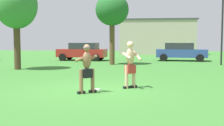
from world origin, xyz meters
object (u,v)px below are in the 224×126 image
player_in_black (87,67)px  frisbee (97,89)px  car_red_mid_lot (83,51)px  tree_right_field (16,6)px  car_blue_near_post (181,51)px  tree_left_field (112,11)px  player_near (130,63)px  lamp_post (223,13)px

player_in_black → frisbee: bearing=72.0°
car_red_mid_lot → tree_right_field: bearing=-104.3°
frisbee → car_blue_near_post: car_blue_near_post is taller
car_red_mid_lot → tree_left_field: 6.08m
player_near → frisbee: 1.57m
lamp_post → frisbee: bearing=-121.8°
car_red_mid_lot → frisbee: bearing=-75.0°
player_in_black → car_blue_near_post: 16.93m
player_near → tree_left_field: bearing=100.8°
player_in_black → tree_right_field: (-5.92, 7.26, 2.99)m
tree_right_field → lamp_post: bearing=20.3°
frisbee → tree_left_field: bearing=94.3°
frisbee → tree_left_field: (-0.81, 10.85, 3.95)m
player_in_black → tree_left_field: size_ratio=0.32×
player_near → player_in_black: bearing=-139.5°
player_near → lamp_post: 12.79m
car_blue_near_post → car_red_mid_lot: bearing=-176.4°
player_near → frisbee: (-1.17, -0.51, -0.91)m
car_blue_near_post → frisbee: bearing=-106.9°
player_near → car_blue_near_post: (3.54, 15.01, -0.10)m
car_blue_near_post → car_red_mid_lot: size_ratio=1.02×
player_in_black → car_red_mid_lot: 16.10m
frisbee → tree_right_field: (-6.14, 6.58, 3.87)m
car_red_mid_lot → lamp_post: (11.12, -3.50, 2.93)m
player_near → frisbee: bearing=-156.5°
tree_right_field → car_red_mid_lot: bearing=75.7°
player_near → frisbee: player_near is taller
frisbee → player_in_black: bearing=-108.0°
lamp_post → player_near: bearing=-118.5°
frisbee → tree_left_field: size_ratio=0.05×
player_in_black → tree_left_field: (-0.59, 11.53, 3.06)m
player_near → lamp_post: size_ratio=0.28×
car_red_mid_lot → tree_left_field: size_ratio=0.85×
tree_left_field → car_red_mid_lot: bearing=127.8°
car_blue_near_post → tree_right_field: bearing=-140.5°
player_in_black → player_near: bearing=40.5°
lamp_post → tree_right_field: size_ratio=1.15×
lamp_post → tree_left_field: bearing=-175.5°
car_red_mid_lot → tree_left_field: bearing=-52.2°
player_near → car_blue_near_post: bearing=76.7°
frisbee → car_red_mid_lot: 15.51m
frisbee → car_blue_near_post: 16.23m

